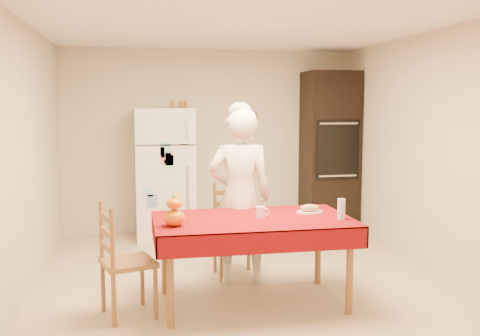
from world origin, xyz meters
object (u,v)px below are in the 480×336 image
object	(u,v)px
dining_table	(253,226)
bread_plate	(310,212)
chair_left	(120,257)
seated_woman	(240,197)
chair_far	(234,226)
oven_cabinet	(329,151)
coffee_mug	(261,212)
wine_glass	(341,209)
refrigerator	(165,174)
pumpkin_lower	(174,218)

from	to	relation	value
dining_table	bread_plate	distance (m)	0.57
chair_left	seated_woman	size ratio (longest dim) A/B	0.56
chair_far	bread_plate	distance (m)	0.95
chair_far	bread_plate	bearing A→B (deg)	-54.26
dining_table	bread_plate	size ratio (longest dim) A/B	7.08
oven_cabinet	coffee_mug	bearing A→B (deg)	-121.55
oven_cabinet	wine_glass	bearing A→B (deg)	-108.52
refrigerator	bread_plate	distance (m)	2.70
chair_left	wine_glass	world-z (taller)	chair_left
oven_cabinet	seated_woman	distance (m)	2.64
refrigerator	dining_table	size ratio (longest dim) A/B	1.00
refrigerator	oven_cabinet	world-z (taller)	oven_cabinet
chair_left	coffee_mug	size ratio (longest dim) A/B	9.50
chair_left	coffee_mug	world-z (taller)	chair_left
coffee_mug	pumpkin_lower	bearing A→B (deg)	-167.60
refrigerator	bread_plate	size ratio (longest dim) A/B	7.08
wine_glass	dining_table	bearing A→B (deg)	165.96
oven_cabinet	chair_left	xyz separation A→B (m)	(-2.79, -2.69, -0.59)
chair_left	wine_glass	size ratio (longest dim) A/B	5.40
chair_far	refrigerator	bearing A→B (deg)	107.02
dining_table	seated_woman	xyz separation A→B (m)	(0.00, 0.56, 0.16)
oven_cabinet	chair_far	size ratio (longest dim) A/B	2.32
chair_far	seated_woman	size ratio (longest dim) A/B	0.56
oven_cabinet	pumpkin_lower	bearing A→B (deg)	-130.38
refrigerator	wine_glass	bearing A→B (deg)	-63.69
chair_left	dining_table	bearing A→B (deg)	-101.58
chair_left	wine_glass	distance (m)	1.89
oven_cabinet	chair_far	xyz separation A→B (m)	(-1.68, -1.76, -0.59)
pumpkin_lower	coffee_mug	bearing A→B (deg)	12.40
oven_cabinet	dining_table	world-z (taller)	oven_cabinet
seated_woman	bread_plate	bearing A→B (deg)	146.98
refrigerator	seated_woman	bearing A→B (deg)	-72.87
refrigerator	chair_left	xyz separation A→B (m)	(-0.51, -2.64, -0.34)
coffee_mug	wine_glass	xyz separation A→B (m)	(0.67, -0.17, 0.04)
refrigerator	seated_woman	distance (m)	2.08
chair_far	chair_left	distance (m)	1.45
chair_far	seated_woman	distance (m)	0.44
wine_glass	bread_plate	size ratio (longest dim) A/B	0.73
refrigerator	chair_left	size ratio (longest dim) A/B	1.79
pumpkin_lower	oven_cabinet	bearing A→B (deg)	49.62
chair_left	oven_cabinet	bearing A→B (deg)	-62.46
seated_woman	wine_glass	bearing A→B (deg)	140.59
coffee_mug	oven_cabinet	bearing A→B (deg)	58.45
pumpkin_lower	bread_plate	xyz separation A→B (m)	(1.24, 0.29, -0.06)
refrigerator	oven_cabinet	size ratio (longest dim) A/B	0.77
chair_left	coffee_mug	distance (m)	1.23
dining_table	chair_left	xyz separation A→B (m)	(-1.12, -0.09, -0.18)
pumpkin_lower	chair_far	bearing A→B (deg)	56.10
seated_woman	wine_glass	distance (m)	1.05
dining_table	coffee_mug	xyz separation A→B (m)	(0.07, -0.01, 0.12)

